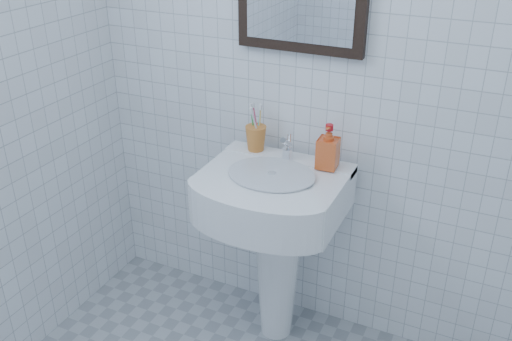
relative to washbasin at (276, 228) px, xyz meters
The scene contains 5 objects.
wall_back 0.75m from the washbasin, 48.88° to the left, with size 2.20×0.02×2.50m, color white.
washbasin is the anchor object (origin of this frame).
faucet 0.33m from the washbasin, 90.00° to the left, with size 0.04×0.10×0.11m.
toothbrush_cup 0.37m from the washbasin, 140.11° to the left, with size 0.09×0.09×0.10m, color orange, non-canonical shape.
soap_dispenser 0.41m from the washbasin, 30.29° to the left, with size 0.08×0.08×0.18m, color #C74813.
Camera 1 is at (0.57, -0.82, 1.82)m, focal length 40.00 mm.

